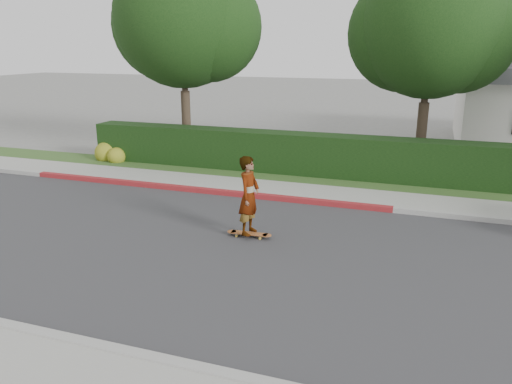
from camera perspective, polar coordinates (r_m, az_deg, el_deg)
ground at (r=10.62m, az=8.26°, el=-8.49°), size 120.00×120.00×0.00m
road at (r=10.61m, az=8.26°, el=-8.47°), size 60.00×8.00×0.01m
curb_far at (r=14.38m, az=11.43°, el=-1.58°), size 60.00×0.20×0.15m
curb_red_section at (r=15.76m, az=-6.84°, el=0.25°), size 12.00×0.21×0.15m
sidewalk_far at (r=15.23m, az=11.91°, el=-0.64°), size 60.00×1.60×0.12m
planting_strip at (r=16.76m, az=12.63°, el=0.85°), size 60.00×1.60×0.10m
hedge at (r=17.72m, az=3.33°, el=4.40°), size 15.00×1.00×1.50m
flowering_shrub at (r=20.42m, az=-16.40°, el=4.17°), size 1.40×1.00×0.90m
tree_left at (r=20.39m, az=-8.19°, el=18.61°), size 5.99×5.21×8.00m
tree_center at (r=18.68m, az=19.33°, el=16.99°), size 5.66×4.84×7.44m
skateboard at (r=12.01m, az=-0.78°, el=-4.78°), size 1.11×0.27×0.10m
skateboarder at (r=11.70m, az=-0.80°, el=-0.41°), size 0.51×0.72×1.88m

